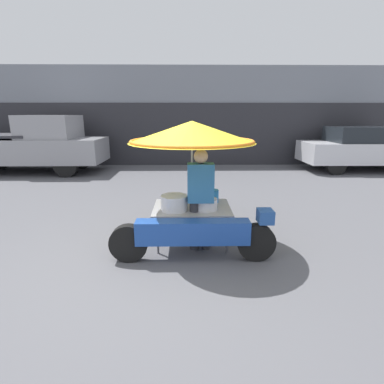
{
  "coord_description": "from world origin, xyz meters",
  "views": [
    {
      "loc": [
        0.49,
        -3.66,
        1.98
      ],
      "look_at": [
        0.56,
        0.7,
        0.84
      ],
      "focal_mm": 28.0,
      "sensor_mm": 36.0,
      "label": 1
    }
  ],
  "objects_px": {
    "vendor_motorcycle_cart": "(192,152)",
    "parked_car": "(364,148)",
    "pickup_truck": "(32,145)",
    "vendor_person": "(201,195)"
  },
  "relations": [
    {
      "from": "vendor_motorcycle_cart",
      "to": "parked_car",
      "type": "xyz_separation_m",
      "value": [
        6.24,
        6.28,
        -0.65
      ]
    },
    {
      "from": "vendor_motorcycle_cart",
      "to": "pickup_truck",
      "type": "bearing_deg",
      "value": 131.56
    },
    {
      "from": "vendor_person",
      "to": "pickup_truck",
      "type": "distance_m",
      "value": 8.29
    },
    {
      "from": "pickup_truck",
      "to": "vendor_motorcycle_cart",
      "type": "bearing_deg",
      "value": -48.44
    },
    {
      "from": "vendor_motorcycle_cart",
      "to": "parked_car",
      "type": "relative_size",
      "value": 0.52
    },
    {
      "from": "parked_car",
      "to": "pickup_truck",
      "type": "distance_m",
      "value": 11.62
    },
    {
      "from": "vendor_motorcycle_cart",
      "to": "pickup_truck",
      "type": "height_order",
      "value": "pickup_truck"
    },
    {
      "from": "vendor_person",
      "to": "parked_car",
      "type": "height_order",
      "value": "parked_car"
    },
    {
      "from": "vendor_motorcycle_cart",
      "to": "vendor_person",
      "type": "bearing_deg",
      "value": -50.71
    },
    {
      "from": "vendor_person",
      "to": "pickup_truck",
      "type": "relative_size",
      "value": 0.3
    }
  ]
}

